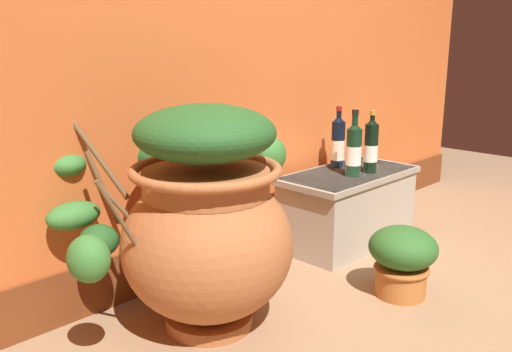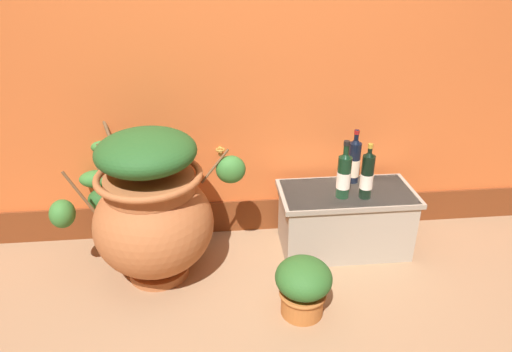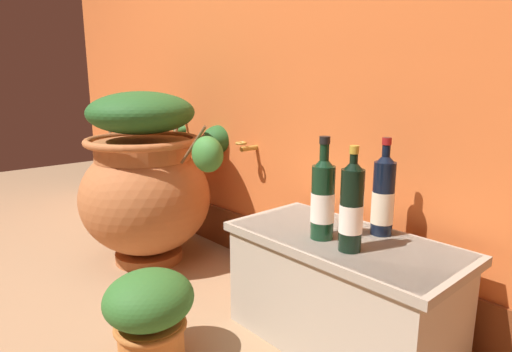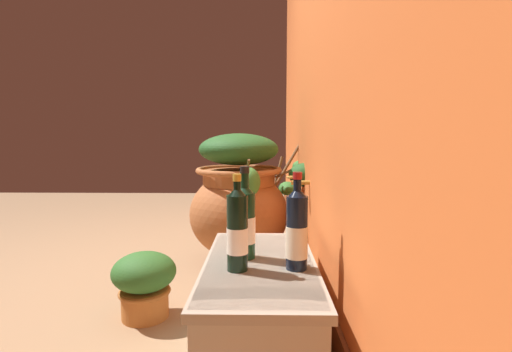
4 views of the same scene
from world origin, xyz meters
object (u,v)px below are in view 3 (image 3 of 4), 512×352
Objects in this scene: potted_shrub at (150,312)px; wine_bottle_right at (323,197)px; wine_bottle_middle at (351,206)px; terracotta_urn at (147,178)px; wine_bottle_left at (383,195)px.

wine_bottle_right is at bearing 57.35° from potted_shrub.
potted_shrub is (-0.31, -0.48, -0.36)m from wine_bottle_right.
wine_bottle_middle is at bearing -8.70° from wine_bottle_right.
terracotta_urn reaches higher than wine_bottle_middle.
wine_bottle_right is (1.07, 0.07, 0.11)m from terracotta_urn.
wine_bottle_left is 0.20m from wine_bottle_middle.
wine_bottle_middle is 0.96× the size of wine_bottle_right.
wine_bottle_middle is at bearing 2.52° from terracotta_urn.
wine_bottle_left is at bearing 94.40° from wine_bottle_middle.
terracotta_urn is at bearing -167.86° from wine_bottle_left.
wine_bottle_right is at bearing -121.68° from wine_bottle_left.
wine_bottle_middle is 0.74m from potted_shrub.
wine_bottle_middle is (1.20, 0.05, 0.11)m from terracotta_urn.
wine_bottle_right reaches higher than wine_bottle_middle.
terracotta_urn is 3.39× the size of potted_shrub.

